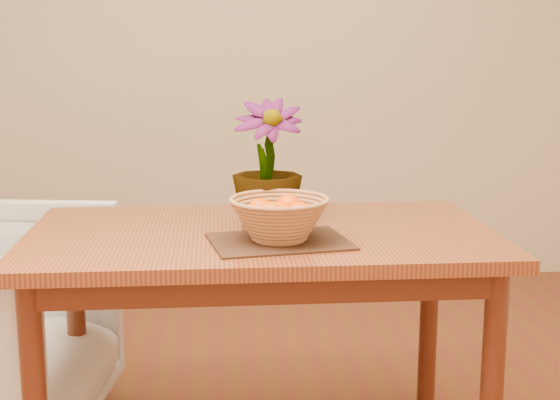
{
  "coord_description": "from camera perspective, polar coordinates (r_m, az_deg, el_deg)",
  "views": [
    {
      "loc": [
        -0.14,
        -1.98,
        1.3
      ],
      "look_at": [
        0.05,
        0.16,
        0.87
      ],
      "focal_mm": 50.0,
      "sensor_mm": 36.0,
      "label": 1
    }
  ],
  "objects": [
    {
      "name": "wicker_basket",
      "position": [
        2.19,
        -0.05,
        -1.52
      ],
      "size": [
        0.28,
        0.28,
        0.12
      ],
      "color": "#B77C4C",
      "rests_on": "placemat"
    },
    {
      "name": "placemat",
      "position": [
        2.21,
        -0.05,
        -3.04
      ],
      "size": [
        0.42,
        0.35,
        0.01
      ],
      "primitive_type": "cube",
      "rotation": [
        0.0,
        0.0,
        0.17
      ],
      "color": "#371F14",
      "rests_on": "table"
    },
    {
      "name": "potted_plant",
      "position": [
        2.39,
        -0.95,
        2.73
      ],
      "size": [
        0.23,
        0.23,
        0.39
      ],
      "primitive_type": "imported",
      "rotation": [
        0.0,
        0.0,
        -0.05
      ],
      "color": "#184513",
      "rests_on": "table"
    },
    {
      "name": "wall_back",
      "position": [
        4.23,
        -3.1,
        11.92
      ],
      "size": [
        4.0,
        0.02,
        2.7
      ],
      "primitive_type": "cube",
      "color": "beige",
      "rests_on": "floor"
    },
    {
      "name": "table",
      "position": [
        2.37,
        -1.38,
        -4.31
      ],
      "size": [
        1.4,
        0.8,
        0.75
      ],
      "color": "brown",
      "rests_on": "floor"
    },
    {
      "name": "orange_pile",
      "position": [
        2.19,
        -0.05,
        -0.85
      ],
      "size": [
        0.17,
        0.18,
        0.07
      ],
      "rotation": [
        0.0,
        0.0,
        0.43
      ],
      "color": "#FF4F04",
      "rests_on": "wicker_basket"
    }
  ]
}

